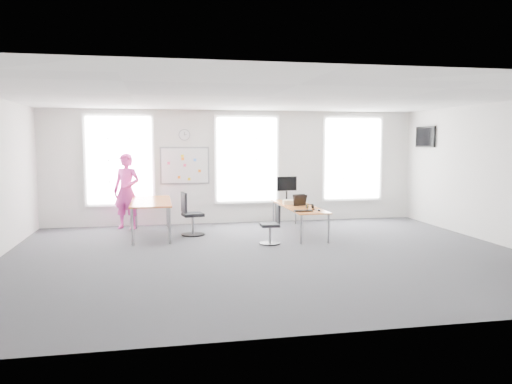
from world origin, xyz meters
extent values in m
plane|color=#29292E|center=(0.00, 0.00, 0.00)|extent=(10.00, 10.00, 0.00)
plane|color=white|center=(0.00, 0.00, 3.00)|extent=(10.00, 10.00, 0.00)
plane|color=silver|center=(0.00, 4.00, 1.50)|extent=(10.00, 0.00, 10.00)
plane|color=silver|center=(0.00, -4.00, 1.50)|extent=(10.00, 0.00, 10.00)
plane|color=silver|center=(5.00, 0.00, 1.50)|extent=(0.00, 10.00, 10.00)
cube|color=white|center=(-3.00, 3.97, 1.70)|extent=(1.60, 0.06, 2.20)
cube|color=white|center=(0.30, 3.97, 1.70)|extent=(1.60, 0.06, 2.20)
cube|color=white|center=(3.30, 3.97, 1.70)|extent=(1.60, 0.06, 2.20)
cube|color=orange|center=(1.22, 2.15, 0.64)|extent=(0.72, 2.70, 0.03)
cylinder|color=gray|center=(0.92, 0.86, 0.32)|extent=(0.05, 0.05, 0.63)
cylinder|color=gray|center=(1.52, 0.86, 0.32)|extent=(0.05, 0.05, 0.63)
cylinder|color=gray|center=(0.92, 3.44, 0.32)|extent=(0.05, 0.05, 0.63)
cylinder|color=gray|center=(1.52, 3.44, 0.32)|extent=(0.05, 0.05, 0.63)
cube|color=orange|center=(-2.21, 2.48, 0.80)|extent=(0.89, 2.23, 0.03)
cylinder|color=gray|center=(-2.60, 1.43, 0.39)|extent=(0.06, 0.06, 0.78)
cylinder|color=gray|center=(-1.82, 1.43, 0.39)|extent=(0.06, 0.06, 0.78)
cylinder|color=gray|center=(-2.60, 3.54, 0.39)|extent=(0.06, 0.06, 0.78)
cylinder|color=gray|center=(-1.82, 3.54, 0.39)|extent=(0.06, 0.06, 0.78)
cylinder|color=black|center=(0.27, 1.02, 0.01)|extent=(0.45, 0.45, 0.03)
cylinder|color=gray|center=(0.27, 1.02, 0.21)|extent=(0.05, 0.05, 0.36)
cube|color=black|center=(0.27, 1.02, 0.41)|extent=(0.40, 0.40, 0.06)
cube|color=black|center=(0.44, 1.01, 0.65)|extent=(0.06, 0.37, 0.39)
cylinder|color=black|center=(-1.27, 2.35, 0.02)|extent=(0.54, 0.54, 0.03)
cylinder|color=gray|center=(-1.27, 2.35, 0.25)|extent=(0.06, 0.06, 0.43)
cube|color=black|center=(-1.27, 2.35, 0.49)|extent=(0.53, 0.53, 0.07)
cube|color=black|center=(-1.47, 2.31, 0.78)|extent=(0.12, 0.44, 0.47)
imported|color=#E0369B|center=(-2.82, 3.53, 0.94)|extent=(0.81, 0.70, 1.89)
cube|color=silver|center=(-1.35, 3.97, 1.55)|extent=(1.20, 0.03, 0.90)
cylinder|color=gray|center=(-1.35, 3.97, 2.35)|extent=(0.30, 0.04, 0.30)
cube|color=black|center=(4.95, 3.00, 2.30)|extent=(0.06, 0.90, 0.55)
cube|color=black|center=(1.05, 1.16, 0.67)|extent=(0.41, 0.16, 0.02)
ellipsoid|color=black|center=(1.39, 1.11, 0.68)|extent=(0.09, 0.13, 0.04)
cylinder|color=black|center=(1.37, 1.42, 0.66)|extent=(0.09, 0.09, 0.01)
cylinder|color=black|center=(1.27, 1.62, 0.70)|extent=(0.04, 0.09, 0.09)
cylinder|color=black|center=(1.41, 1.62, 0.70)|extent=(0.04, 0.09, 0.09)
cylinder|color=gold|center=(1.27, 1.62, 0.70)|extent=(0.01, 0.09, 0.09)
cube|color=black|center=(1.34, 1.62, 0.75)|extent=(0.15, 0.02, 0.01)
cube|color=black|center=(1.24, 2.13, 0.80)|extent=(0.34, 0.17, 0.27)
cube|color=orange|center=(1.24, 2.05, 0.79)|extent=(0.33, 0.18, 0.25)
cube|color=black|center=(1.24, 2.04, 0.80)|extent=(0.34, 0.18, 0.26)
cube|color=beige|center=(1.08, 2.46, 0.71)|extent=(0.31, 0.24, 0.10)
cylinder|color=black|center=(1.23, 3.30, 0.67)|extent=(0.23, 0.23, 0.02)
cylinder|color=black|center=(1.23, 3.30, 0.78)|extent=(0.05, 0.05, 0.23)
cube|color=black|center=(1.23, 3.28, 1.09)|extent=(0.55, 0.12, 0.37)
cube|color=black|center=(1.23, 3.26, 1.09)|extent=(0.51, 0.08, 0.33)
camera|label=1|loc=(-2.05, -9.19, 2.16)|focal=35.00mm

